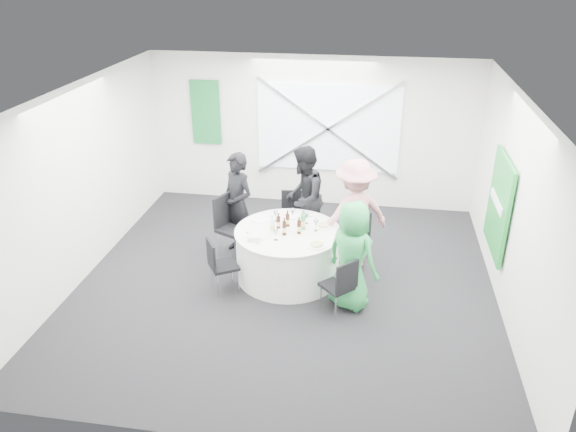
# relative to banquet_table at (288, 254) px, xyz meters

# --- Properties ---
(floor) EXTENTS (6.00, 6.00, 0.00)m
(floor) POSITION_rel_banquet_table_xyz_m (0.00, -0.20, -0.38)
(floor) COLOR black
(floor) RESTS_ON ground
(ceiling) EXTENTS (6.00, 6.00, 0.00)m
(ceiling) POSITION_rel_banquet_table_xyz_m (0.00, -0.20, 2.42)
(ceiling) COLOR silver
(ceiling) RESTS_ON wall_back
(wall_back) EXTENTS (6.00, 0.00, 6.00)m
(wall_back) POSITION_rel_banquet_table_xyz_m (0.00, 2.80, 1.02)
(wall_back) COLOR silver
(wall_back) RESTS_ON floor
(wall_front) EXTENTS (6.00, 0.00, 6.00)m
(wall_front) POSITION_rel_banquet_table_xyz_m (0.00, -3.20, 1.02)
(wall_front) COLOR silver
(wall_front) RESTS_ON floor
(wall_left) EXTENTS (0.00, 6.00, 6.00)m
(wall_left) POSITION_rel_banquet_table_xyz_m (-3.00, -0.20, 1.02)
(wall_left) COLOR silver
(wall_left) RESTS_ON floor
(wall_right) EXTENTS (0.00, 6.00, 6.00)m
(wall_right) POSITION_rel_banquet_table_xyz_m (3.00, -0.20, 1.02)
(wall_right) COLOR silver
(wall_right) RESTS_ON floor
(window_panel) EXTENTS (2.60, 0.03, 1.60)m
(window_panel) POSITION_rel_banquet_table_xyz_m (0.30, 2.76, 1.12)
(window_panel) COLOR white
(window_panel) RESTS_ON wall_back
(window_brace_a) EXTENTS (2.63, 0.05, 1.84)m
(window_brace_a) POSITION_rel_banquet_table_xyz_m (0.30, 2.72, 1.12)
(window_brace_a) COLOR silver
(window_brace_a) RESTS_ON window_panel
(window_brace_b) EXTENTS (2.63, 0.05, 1.84)m
(window_brace_b) POSITION_rel_banquet_table_xyz_m (0.30, 2.72, 1.12)
(window_brace_b) COLOR silver
(window_brace_b) RESTS_ON window_panel
(green_banner) EXTENTS (0.55, 0.04, 1.20)m
(green_banner) POSITION_rel_banquet_table_xyz_m (-2.00, 2.75, 1.32)
(green_banner) COLOR #166F35
(green_banner) RESTS_ON wall_back
(green_sign) EXTENTS (0.05, 1.20, 1.40)m
(green_sign) POSITION_rel_banquet_table_xyz_m (2.94, 0.40, 0.82)
(green_sign) COLOR #18852C
(green_sign) RESTS_ON wall_right
(banquet_table) EXTENTS (1.56, 1.56, 0.76)m
(banquet_table) POSITION_rel_banquet_table_xyz_m (0.00, 0.00, 0.00)
(banquet_table) COLOR white
(banquet_table) RESTS_ON floor
(chair_back) EXTENTS (0.44, 0.44, 0.88)m
(chair_back) POSITION_rel_banquet_table_xyz_m (-0.10, 1.11, 0.13)
(chair_back) COLOR black
(chair_back) RESTS_ON floor
(chair_back_left) EXTENTS (0.63, 0.62, 1.03)m
(chair_back_left) POSITION_rel_banquet_table_xyz_m (-0.99, 0.47, 0.23)
(chair_back_left) COLOR black
(chair_back_left) RESTS_ON floor
(chair_back_right) EXTENTS (0.60, 0.59, 0.98)m
(chair_back_right) POSITION_rel_banquet_table_xyz_m (0.97, 0.45, 0.20)
(chair_back_right) COLOR black
(chair_back_right) RESTS_ON floor
(chair_front_right) EXTENTS (0.54, 0.54, 0.83)m
(chair_front_right) POSITION_rel_banquet_table_xyz_m (0.85, -0.85, 0.10)
(chair_front_right) COLOR black
(chair_front_right) RESTS_ON floor
(chair_front_left) EXTENTS (0.51, 0.51, 0.82)m
(chair_front_left) POSITION_rel_banquet_table_xyz_m (-0.90, -0.56, 0.09)
(chair_front_left) COLOR black
(chair_front_left) RESTS_ON floor
(person_man_back_left) EXTENTS (0.73, 0.68, 1.67)m
(person_man_back_left) POSITION_rel_banquet_table_xyz_m (-0.91, 0.65, 0.45)
(person_man_back_left) COLOR black
(person_man_back_left) RESTS_ON floor
(person_man_back) EXTENTS (0.52, 0.86, 1.70)m
(person_man_back) POSITION_rel_banquet_table_xyz_m (0.09, 1.02, 0.47)
(person_man_back) COLOR black
(person_man_back) RESTS_ON floor
(person_woman_pink) EXTENTS (1.22, 0.99, 1.72)m
(person_woman_pink) POSITION_rel_banquet_table_xyz_m (0.92, 0.51, 0.48)
(person_woman_pink) COLOR tan
(person_woman_pink) RESTS_ON floor
(person_woman_green) EXTENTS (0.90, 0.82, 1.54)m
(person_woman_green) POSITION_rel_banquet_table_xyz_m (0.96, -0.61, 0.39)
(person_woman_green) COLOR green
(person_woman_green) RESTS_ON floor
(plate_back) EXTENTS (0.27, 0.27, 0.01)m
(plate_back) POSITION_rel_banquet_table_xyz_m (0.02, 0.50, 0.39)
(plate_back) COLOR white
(plate_back) RESTS_ON banquet_table
(plate_back_left) EXTENTS (0.27, 0.27, 0.01)m
(plate_back_left) POSITION_rel_banquet_table_xyz_m (-0.48, 0.30, 0.39)
(plate_back_left) COLOR white
(plate_back_left) RESTS_ON banquet_table
(plate_back_right) EXTENTS (0.25, 0.25, 0.04)m
(plate_back_right) POSITION_rel_banquet_table_xyz_m (0.49, 0.22, 0.40)
(plate_back_right) COLOR white
(plate_back_right) RESTS_ON banquet_table
(plate_front_right) EXTENTS (0.27, 0.27, 0.04)m
(plate_front_right) POSITION_rel_banquet_table_xyz_m (0.46, -0.39, 0.40)
(plate_front_right) COLOR white
(plate_front_right) RESTS_ON banquet_table
(plate_front_left) EXTENTS (0.27, 0.27, 0.01)m
(plate_front_left) POSITION_rel_banquet_table_xyz_m (-0.41, -0.30, 0.39)
(plate_front_left) COLOR white
(plate_front_left) RESTS_ON banquet_table
(napkin) EXTENTS (0.21, 0.17, 0.05)m
(napkin) POSITION_rel_banquet_table_xyz_m (-0.42, -0.35, 0.42)
(napkin) COLOR white
(napkin) RESTS_ON plate_front_left
(beer_bottle_a) EXTENTS (0.06, 0.06, 0.24)m
(beer_bottle_a) POSITION_rel_banquet_table_xyz_m (-0.15, 0.07, 0.47)
(beer_bottle_a) COLOR #3A170A
(beer_bottle_a) RESTS_ON banquet_table
(beer_bottle_b) EXTENTS (0.06, 0.06, 0.25)m
(beer_bottle_b) POSITION_rel_banquet_table_xyz_m (-0.03, 0.16, 0.48)
(beer_bottle_b) COLOR #3A170A
(beer_bottle_b) RESTS_ON banquet_table
(beer_bottle_c) EXTENTS (0.06, 0.06, 0.26)m
(beer_bottle_c) POSITION_rel_banquet_table_xyz_m (0.17, -0.05, 0.48)
(beer_bottle_c) COLOR #3A170A
(beer_bottle_c) RESTS_ON banquet_table
(beer_bottle_d) EXTENTS (0.06, 0.06, 0.27)m
(beer_bottle_d) POSITION_rel_banquet_table_xyz_m (-0.03, -0.13, 0.48)
(beer_bottle_d) COLOR #3A170A
(beer_bottle_d) RESTS_ON banquet_table
(green_water_bottle) EXTENTS (0.08, 0.08, 0.30)m
(green_water_bottle) POSITION_rel_banquet_table_xyz_m (0.21, 0.09, 0.50)
(green_water_bottle) COLOR #3A9851
(green_water_bottle) RESTS_ON banquet_table
(clear_water_bottle) EXTENTS (0.08, 0.08, 0.27)m
(clear_water_bottle) POSITION_rel_banquet_table_xyz_m (-0.22, -0.09, 0.49)
(clear_water_bottle) COLOR white
(clear_water_bottle) RESTS_ON banquet_table
(wine_glass_a) EXTENTS (0.07, 0.07, 0.17)m
(wine_glass_a) POSITION_rel_banquet_table_xyz_m (-0.13, -0.31, 0.50)
(wine_glass_a) COLOR white
(wine_glass_a) RESTS_ON banquet_table
(wine_glass_b) EXTENTS (0.07, 0.07, 0.17)m
(wine_glass_b) POSITION_rel_banquet_table_xyz_m (-0.24, 0.29, 0.50)
(wine_glass_b) COLOR white
(wine_glass_b) RESTS_ON banquet_table
(wine_glass_c) EXTENTS (0.07, 0.07, 0.17)m
(wine_glass_c) POSITION_rel_banquet_table_xyz_m (0.40, 0.07, 0.50)
(wine_glass_c) COLOR white
(wine_glass_c) RESTS_ON banquet_table
(wine_glass_d) EXTENTS (0.07, 0.07, 0.17)m
(wine_glass_d) POSITION_rel_banquet_table_xyz_m (0.24, 0.29, 0.50)
(wine_glass_d) COLOR white
(wine_glass_d) RESTS_ON banquet_table
(wine_glass_e) EXTENTS (0.07, 0.07, 0.17)m
(wine_glass_e) POSITION_rel_banquet_table_xyz_m (0.01, 0.39, 0.50)
(wine_glass_e) COLOR white
(wine_glass_e) RESTS_ON banquet_table
(fork_a) EXTENTS (0.15, 0.03, 0.01)m
(fork_a) POSITION_rel_banquet_table_xyz_m (0.23, 0.53, 0.38)
(fork_a) COLOR silver
(fork_a) RESTS_ON banquet_table
(knife_a) EXTENTS (0.15, 0.02, 0.01)m
(knife_a) POSITION_rel_banquet_table_xyz_m (-0.20, 0.54, 0.38)
(knife_a) COLOR silver
(knife_a) RESTS_ON banquet_table
(fork_b) EXTENTS (0.10, 0.13, 0.01)m
(fork_b) POSITION_rel_banquet_table_xyz_m (-0.35, 0.46, 0.38)
(fork_b) COLOR silver
(fork_b) RESTS_ON banquet_table
(knife_b) EXTENTS (0.10, 0.13, 0.01)m
(knife_b) POSITION_rel_banquet_table_xyz_m (-0.55, 0.18, 0.38)
(knife_b) COLOR silver
(knife_b) RESTS_ON banquet_table
(fork_c) EXTENTS (0.10, 0.13, 0.01)m
(fork_c) POSITION_rel_banquet_table_xyz_m (-0.54, -0.19, 0.38)
(fork_c) COLOR silver
(fork_c) RESTS_ON banquet_table
(knife_c) EXTENTS (0.10, 0.13, 0.01)m
(knife_c) POSITION_rel_banquet_table_xyz_m (-0.36, -0.45, 0.38)
(knife_c) COLOR silver
(knife_c) RESTS_ON banquet_table
(fork_d) EXTENTS (0.10, 0.13, 0.01)m
(fork_d) POSITION_rel_banquet_table_xyz_m (0.55, 0.17, 0.38)
(fork_d) COLOR silver
(fork_d) RESTS_ON banquet_table
(knife_d) EXTENTS (0.09, 0.13, 0.01)m
(knife_d) POSITION_rel_banquet_table_xyz_m (0.37, 0.44, 0.38)
(knife_d) COLOR silver
(knife_d) RESTS_ON banquet_table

